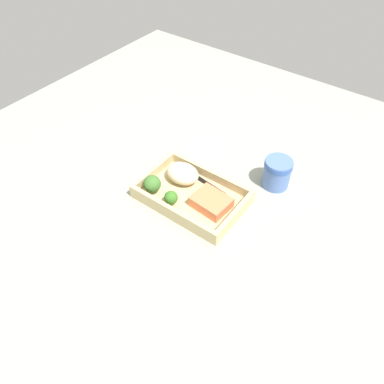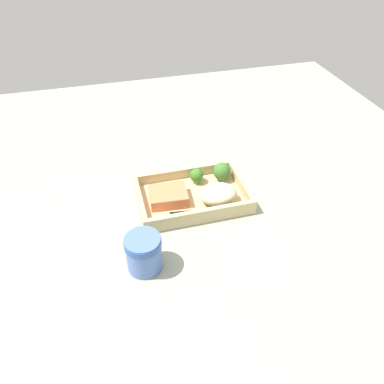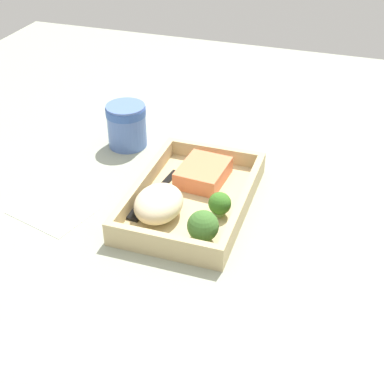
% 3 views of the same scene
% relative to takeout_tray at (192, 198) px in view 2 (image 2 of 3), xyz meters
% --- Properties ---
extents(ground_plane, '(1.60, 1.60, 0.02)m').
position_rel_takeout_tray_xyz_m(ground_plane, '(0.00, 0.00, -0.02)').
color(ground_plane, gray).
extents(takeout_tray, '(0.28, 0.19, 0.01)m').
position_rel_takeout_tray_xyz_m(takeout_tray, '(0.00, 0.00, 0.00)').
color(takeout_tray, tan).
rests_on(takeout_tray, ground_plane).
extents(tray_rim, '(0.28, 0.19, 0.03)m').
position_rel_takeout_tray_xyz_m(tray_rim, '(0.00, 0.00, 0.02)').
color(tray_rim, tan).
rests_on(tray_rim, takeout_tray).
extents(salmon_fillet, '(0.10, 0.08, 0.03)m').
position_rel_takeout_tray_xyz_m(salmon_fillet, '(-0.06, 0.00, 0.02)').
color(salmon_fillet, '#ED784C').
rests_on(salmon_fillet, takeout_tray).
extents(mashed_potatoes, '(0.10, 0.08, 0.05)m').
position_rel_takeout_tray_xyz_m(mashed_potatoes, '(0.06, -0.04, 0.03)').
color(mashed_potatoes, beige).
rests_on(mashed_potatoes, takeout_tray).
extents(broccoli_floret_1, '(0.04, 0.04, 0.04)m').
position_rel_takeout_tray_xyz_m(broccoli_floret_1, '(0.03, 0.06, 0.03)').
color(broccoli_floret_1, '#83AD5F').
rests_on(broccoli_floret_1, takeout_tray).
extents(broccoli_floret_2, '(0.05, 0.05, 0.05)m').
position_rel_takeout_tray_xyz_m(broccoli_floret_2, '(0.10, 0.05, 0.03)').
color(broccoli_floret_2, '#799D55').
rests_on(broccoli_floret_2, takeout_tray).
extents(fork, '(0.16, 0.03, 0.00)m').
position_rel_takeout_tray_xyz_m(fork, '(0.02, -0.06, 0.01)').
color(fork, black).
rests_on(fork, takeout_tray).
extents(paper_cup, '(0.08, 0.08, 0.09)m').
position_rel_takeout_tray_xyz_m(paper_cup, '(-0.15, -0.19, 0.04)').
color(paper_cup, '#516FB8').
rests_on(paper_cup, ground_plane).
extents(receipt_slip, '(0.12, 0.14, 0.00)m').
position_rel_takeout_tray_xyz_m(receipt_slip, '(0.09, -0.21, -0.00)').
color(receipt_slip, white).
rests_on(receipt_slip, ground_plane).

